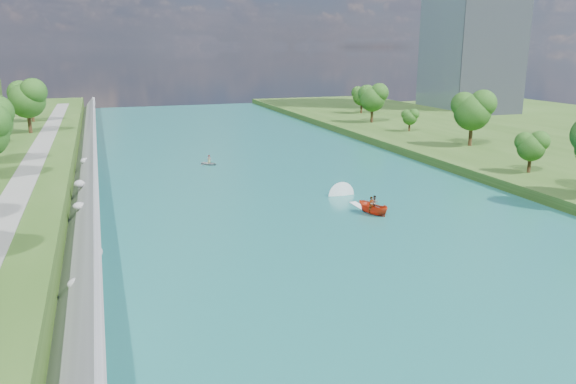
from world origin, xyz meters
name	(u,v)px	position (x,y,z in m)	size (l,w,h in m)	color
ground	(350,237)	(0.00, 0.00, 0.00)	(260.00, 260.00, 0.00)	#2D5119
river_water	(288,191)	(0.00, 20.00, 0.05)	(55.00, 240.00, 0.10)	#1B6761
riprap_bank	(84,196)	(-25.84, 19.24, 1.79)	(3.64, 236.00, 4.05)	slate
riverside_path	(22,184)	(-32.50, 20.00, 3.55)	(3.00, 200.00, 0.10)	gray
office_tower	(474,8)	(82.50, 95.00, 30.00)	(22.00, 22.00, 60.00)	gray
trees_east	(465,119)	(37.59, 33.81, 6.65)	(17.44, 135.10, 11.69)	#1D4512
motorboat	(367,205)	(5.83, 7.95, 0.79)	(3.60, 18.95, 2.23)	red
raft	(209,163)	(-6.79, 40.36, 0.47)	(3.48, 3.52, 1.64)	#93979B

